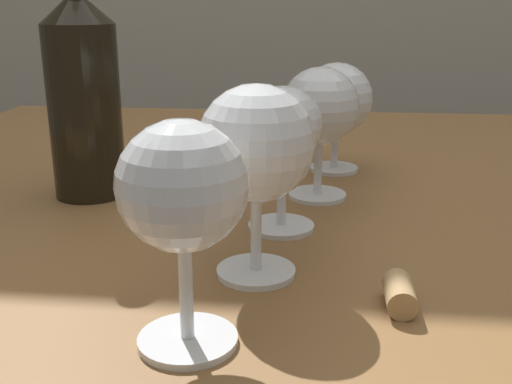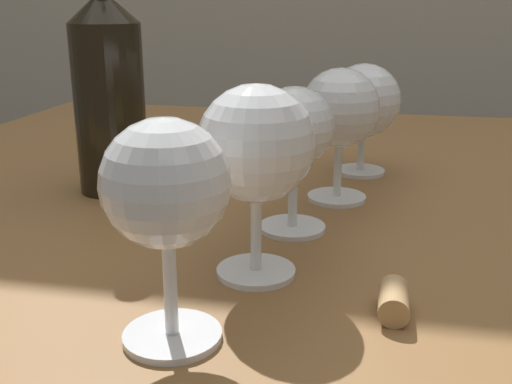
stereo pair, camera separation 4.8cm
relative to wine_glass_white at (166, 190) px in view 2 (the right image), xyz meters
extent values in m
cube|color=brown|center=(0.09, 0.37, -0.12)|extent=(1.27, 1.00, 0.03)
cylinder|color=brown|center=(-0.48, 0.81, -0.49)|extent=(0.06, 0.06, 0.71)
cylinder|color=white|center=(0.00, 0.00, -0.10)|extent=(0.07, 0.07, 0.00)
cylinder|color=white|center=(0.00, 0.00, -0.06)|extent=(0.01, 0.01, 0.08)
sphere|color=white|center=(0.00, 0.00, 0.00)|extent=(0.08, 0.08, 0.08)
ellipsoid|color=beige|center=(0.00, 0.00, 0.00)|extent=(0.07, 0.07, 0.03)
cylinder|color=white|center=(0.03, 0.11, -0.10)|extent=(0.06, 0.06, 0.00)
cylinder|color=white|center=(0.03, 0.11, -0.06)|extent=(0.01, 0.01, 0.08)
sphere|color=white|center=(0.03, 0.11, 0.01)|extent=(0.09, 0.09, 0.09)
ellipsoid|color=pink|center=(0.03, 0.11, 0.00)|extent=(0.08, 0.08, 0.04)
cylinder|color=white|center=(0.05, 0.22, -0.10)|extent=(0.06, 0.06, 0.00)
cylinder|color=white|center=(0.05, 0.22, -0.06)|extent=(0.01, 0.01, 0.07)
sphere|color=white|center=(0.05, 0.22, 0.00)|extent=(0.07, 0.07, 0.07)
ellipsoid|color=#470A16|center=(0.05, 0.22, -0.01)|extent=(0.07, 0.07, 0.03)
cylinder|color=white|center=(0.08, 0.32, -0.10)|extent=(0.07, 0.07, 0.00)
cylinder|color=white|center=(0.08, 0.32, -0.06)|extent=(0.01, 0.01, 0.07)
sphere|color=white|center=(0.08, 0.32, 0.00)|extent=(0.08, 0.08, 0.08)
ellipsoid|color=maroon|center=(0.08, 0.32, 0.00)|extent=(0.07, 0.07, 0.03)
cylinder|color=white|center=(0.10, 0.43, -0.10)|extent=(0.06, 0.06, 0.00)
cylinder|color=white|center=(0.10, 0.43, -0.07)|extent=(0.01, 0.01, 0.06)
sphere|color=white|center=(0.10, 0.43, -0.01)|extent=(0.09, 0.09, 0.09)
ellipsoid|color=#EACC66|center=(0.10, 0.43, -0.01)|extent=(0.08, 0.08, 0.04)
cylinder|color=black|center=(-0.18, 0.30, -0.01)|extent=(0.08, 0.08, 0.19)
cone|color=black|center=(-0.18, 0.30, 0.10)|extent=(0.08, 0.08, 0.03)
cylinder|color=tan|center=(0.14, 0.06, -0.09)|extent=(0.02, 0.04, 0.02)
camera|label=1|loc=(0.08, -0.35, 0.11)|focal=43.22mm
camera|label=2|loc=(0.13, -0.34, 0.11)|focal=43.22mm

